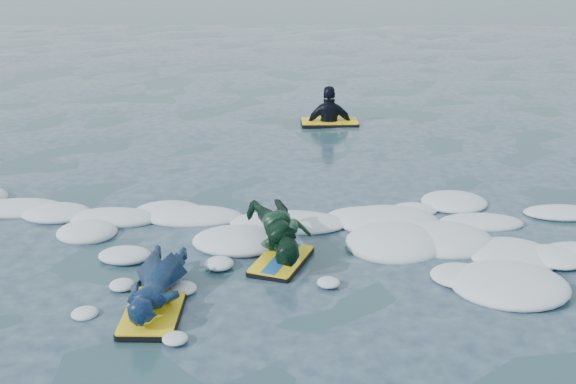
# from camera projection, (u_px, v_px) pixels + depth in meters

# --- Properties ---
(ground) EXTENTS (120.00, 120.00, 0.00)m
(ground) POSITION_uv_depth(u_px,v_px,m) (232.00, 275.00, 7.44)
(ground) COLOR #1D3C45
(ground) RESTS_ON ground
(foam_band) EXTENTS (12.00, 3.10, 0.30)m
(foam_band) POSITION_uv_depth(u_px,v_px,m) (240.00, 235.00, 8.41)
(foam_band) COLOR silver
(foam_band) RESTS_ON ground
(prone_woman_unit) EXTENTS (0.56, 1.44, 0.36)m
(prone_woman_unit) POSITION_uv_depth(u_px,v_px,m) (157.00, 286.00, 6.79)
(prone_woman_unit) COLOR black
(prone_woman_unit) RESTS_ON ground
(prone_child_unit) EXTENTS (0.86, 1.39, 0.51)m
(prone_child_unit) POSITION_uv_depth(u_px,v_px,m) (282.00, 235.00, 7.77)
(prone_child_unit) COLOR black
(prone_child_unit) RESTS_ON ground
(waiting_rider_unit) EXTENTS (1.07, 0.62, 1.57)m
(waiting_rider_unit) POSITION_uv_depth(u_px,v_px,m) (329.00, 128.00, 13.26)
(waiting_rider_unit) COLOR black
(waiting_rider_unit) RESTS_ON ground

